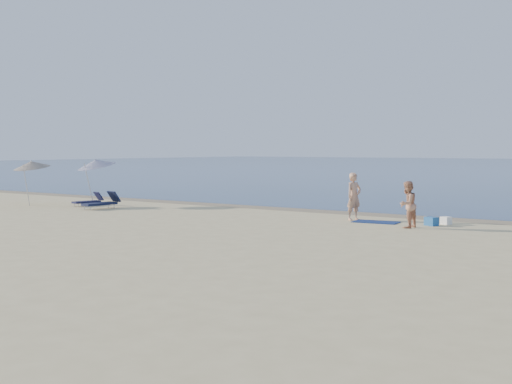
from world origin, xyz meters
TOP-DOWN VIEW (x-y plane):
  - wet_sand_strip at (0.00, 19.40)m, footprint 240.00×1.60m
  - person_left at (3.23, 16.96)m, footprint 0.65×0.79m
  - person_right at (5.84, 15.77)m, footprint 0.74×0.89m
  - beach_towel at (4.25, 16.74)m, footprint 1.76×1.10m
  - white_bag at (6.65, 17.57)m, footprint 0.42×0.39m
  - blue_cooler at (6.33, 16.91)m, footprint 0.54×0.47m
  - umbrella_near at (-10.12, 15.86)m, footprint 2.26×2.28m
  - umbrella_far at (-12.56, 13.95)m, footprint 1.78×1.81m
  - lounger_left at (-10.17, 15.39)m, footprint 0.79×1.57m
  - lounger_right at (-8.46, 14.71)m, footprint 0.81×1.86m

SIDE VIEW (x-z plane):
  - wet_sand_strip at x=0.00m, z-range 0.00..0.00m
  - beach_towel at x=4.25m, z-range 0.00..0.03m
  - white_bag at x=6.65m, z-range 0.00..0.28m
  - blue_cooler at x=6.33m, z-range 0.00..0.32m
  - lounger_left at x=-10.17m, z-range -0.09..0.57m
  - lounger_right at x=-8.46m, z-range -0.11..0.69m
  - person_right at x=5.84m, z-range 0.00..1.65m
  - person_left at x=3.23m, z-range 0.00..1.85m
  - umbrella_far at x=-12.56m, z-range 0.83..3.17m
  - umbrella_near at x=-10.12m, z-range 0.84..3.30m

